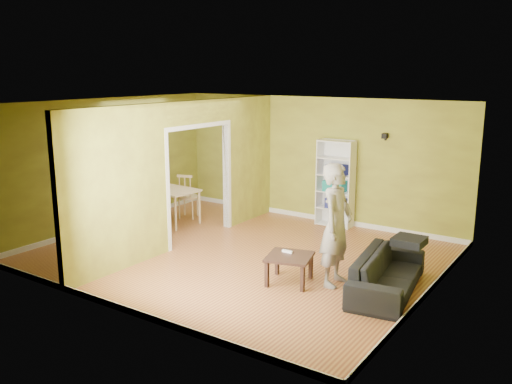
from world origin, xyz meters
TOP-DOWN VIEW (x-y plane):
  - room_shell at (0.00, 0.00)m, footprint 6.50×6.50m
  - partition at (-1.20, 0.00)m, footprint 0.22×5.50m
  - wall_speaker at (1.50, 2.69)m, footprint 0.10×0.10m
  - sofa at (2.70, -0.13)m, footprint 2.03×1.09m
  - person at (1.95, -0.29)m, footprint 0.82×0.66m
  - bookshelf at (0.56, 2.60)m, footprint 0.74×0.33m
  - paper_box_navy_a at (0.59, 2.56)m, footprint 0.39×0.26m
  - paper_box_teal at (0.55, 2.56)m, footprint 0.43×0.28m
  - paper_box_navy_b at (0.59, 2.56)m, footprint 0.40×0.26m
  - coffee_table at (1.36, -0.63)m, footprint 0.64×0.64m
  - game_controller at (1.27, -0.54)m, footprint 0.17×0.04m
  - dining_table at (-2.39, 0.82)m, footprint 1.17×0.78m
  - chair_left at (-3.11, 0.75)m, footprint 0.49×0.49m
  - chair_near at (-2.32, 0.25)m, footprint 0.47×0.47m
  - chair_far at (-2.35, 1.37)m, footprint 0.57×0.57m

SIDE VIEW (x-z plane):
  - coffee_table at x=1.36m, z-range 0.15..0.58m
  - sofa at x=2.70m, z-range 0.00..0.74m
  - chair_near at x=-2.32m, z-range 0.00..0.88m
  - game_controller at x=1.27m, z-range 0.43..0.46m
  - paper_box_navy_a at x=0.59m, z-range 0.38..0.58m
  - chair_far at x=-2.35m, z-range 0.00..0.97m
  - chair_left at x=-3.11m, z-range 0.00..0.97m
  - dining_table at x=-2.39m, z-range 0.29..1.01m
  - paper_box_teal at x=0.55m, z-range 0.72..0.94m
  - bookshelf at x=0.56m, z-range 0.00..1.77m
  - person at x=1.95m, z-range 0.00..2.15m
  - paper_box_navy_b at x=0.59m, z-range 1.07..1.27m
  - room_shell at x=0.00m, z-range -1.95..4.55m
  - partition at x=-1.20m, z-range 0.00..2.60m
  - wall_speaker at x=1.50m, z-range 1.85..1.95m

